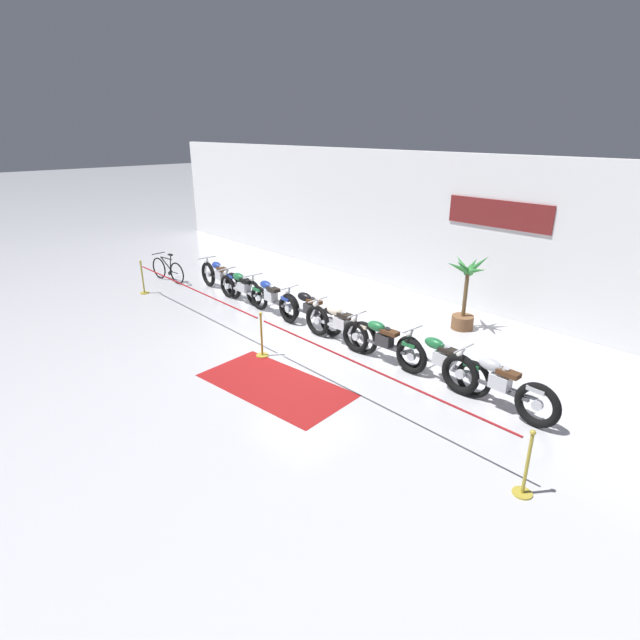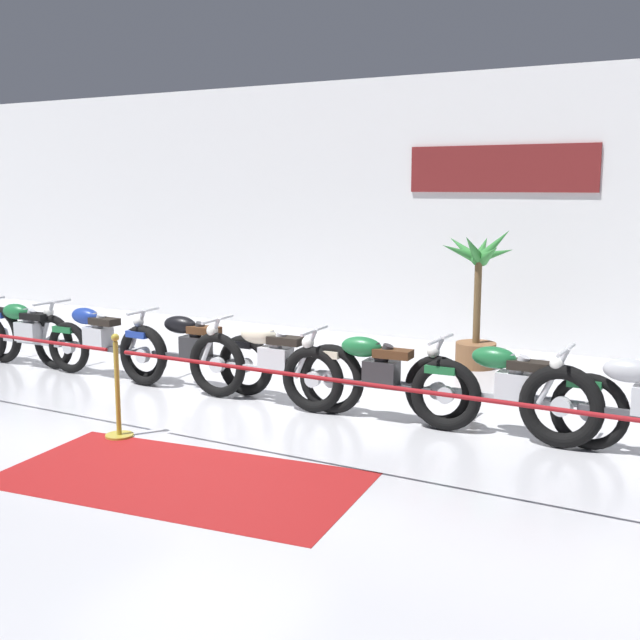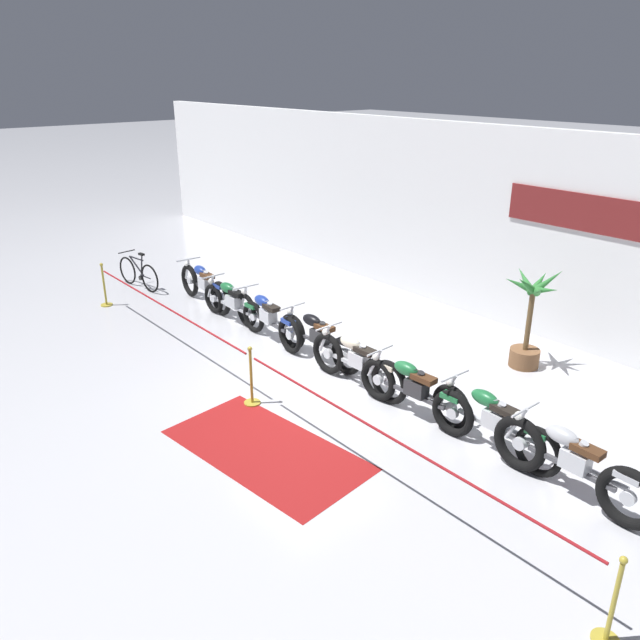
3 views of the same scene
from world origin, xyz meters
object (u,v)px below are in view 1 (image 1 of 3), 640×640
stanchion_mid_left (262,341)px  floor_banner (275,385)px  motorcycle_blue_0 (220,277)px  stanchion_far_left (225,308)px  motorcycle_black_3 (309,310)px  stanchion_mid_right (526,473)px  potted_palm_left_of_row (465,295)px  motorcycle_silver_7 (497,385)px  bicycle (168,270)px  motorcycle_cream_4 (340,325)px  motorcycle_green_6 (440,360)px  motorcycle_blue_2 (270,297)px  motorcycle_green_5 (382,342)px  motorcycle_green_1 (243,288)px

stanchion_mid_left → floor_banner: bearing=-26.0°
motorcycle_blue_0 → stanchion_far_left: size_ratio=0.20×
motorcycle_black_3 → stanchion_mid_right: (6.75, -1.93, -0.11)m
potted_palm_left_of_row → motorcycle_silver_7: bearing=-49.0°
bicycle → stanchion_far_left: 5.54m
motorcycle_cream_4 → bicycle: size_ratio=1.33×
motorcycle_green_6 → stanchion_far_left: size_ratio=0.19×
motorcycle_green_6 → stanchion_mid_right: 3.36m
motorcycle_blue_2 → potted_palm_left_of_row: (4.19, 2.97, 0.41)m
motorcycle_green_6 → motorcycle_cream_4: bearing=-176.6°
motorcycle_green_5 → floor_banner: 2.54m
bicycle → stanchion_mid_right: size_ratio=1.64×
motorcycle_blue_2 → stanchion_mid_right: bearing=-12.3°
motorcycle_blue_0 → floor_banner: (5.97, -2.47, -0.48)m
stanchion_mid_right → motorcycle_silver_7: bearing=129.1°
bicycle → floor_banner: (8.18, -1.81, -0.38)m
bicycle → potted_palm_left_of_row: bearing=21.7°
motorcycle_silver_7 → stanchion_far_left: stanchion_far_left is taller
motorcycle_cream_4 → floor_banner: size_ratio=0.74×
motorcycle_black_3 → stanchion_far_left: size_ratio=0.18×
floor_banner → motorcycle_green_5: bearing=66.5°
motorcycle_black_3 → motorcycle_silver_7: bearing=-1.4°
motorcycle_green_6 → floor_banner: (-2.12, -2.55, -0.48)m
motorcycle_green_1 → motorcycle_silver_7: 8.03m
motorcycle_green_1 → stanchion_mid_right: 9.66m
motorcycle_blue_0 → motorcycle_green_1: (1.35, -0.08, -0.03)m
motorcycle_green_5 → potted_palm_left_of_row: (0.11, 3.00, 0.42)m
motorcycle_silver_7 → motorcycle_green_1: bearing=-179.7°
motorcycle_green_5 → bicycle: bearing=-176.3°
motorcycle_silver_7 → floor_banner: 4.22m
motorcycle_black_3 → bicycle: size_ratio=1.31×
stanchion_far_left → floor_banner: (2.78, -0.63, -0.75)m
motorcycle_green_1 → motorcycle_silver_7: (8.03, 0.05, 0.03)m
motorcycle_silver_7 → stanchion_far_left: bearing=-163.7°
bicycle → potted_palm_left_of_row: 9.71m
motorcycle_silver_7 → floor_banner: motorcycle_silver_7 is taller
motorcycle_green_6 → potted_palm_left_of_row: 3.15m
motorcycle_cream_4 → bicycle: (-7.58, -0.58, -0.10)m
stanchion_mid_left → motorcycle_green_1: bearing=152.2°
motorcycle_blue_0 → motorcycle_green_6: bearing=0.5°
motorcycle_cream_4 → potted_palm_left_of_row: 3.36m
motorcycle_green_1 → motorcycle_black_3: 2.76m
stanchion_far_left → floor_banner: 2.94m
bicycle → stanchion_mid_right: stanchion_mid_right is taller
potted_palm_left_of_row → stanchion_far_left: size_ratio=0.16×
motorcycle_blue_2 → bicycle: size_ratio=1.41×
motorcycle_green_5 → stanchion_mid_left: size_ratio=2.16×
motorcycle_blue_0 → motorcycle_black_3: bearing=1.3°
motorcycle_blue_2 → motorcycle_cream_4: motorcycle_cream_4 is taller
motorcycle_green_6 → floor_banner: bearing=-129.7°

